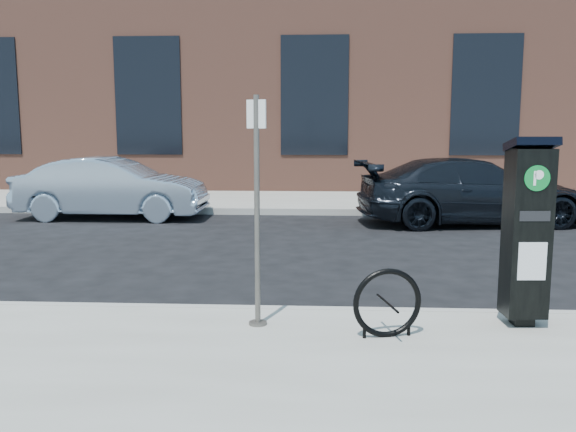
# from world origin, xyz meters

# --- Properties ---
(ground) EXTENTS (120.00, 120.00, 0.00)m
(ground) POSITION_xyz_m (0.00, 0.00, 0.00)
(ground) COLOR black
(ground) RESTS_ON ground
(sidewalk_far) EXTENTS (60.00, 12.00, 0.15)m
(sidewalk_far) POSITION_xyz_m (0.00, 14.00, 0.07)
(sidewalk_far) COLOR gray
(sidewalk_far) RESTS_ON ground
(curb_near) EXTENTS (60.00, 0.12, 0.16)m
(curb_near) POSITION_xyz_m (0.00, -0.02, 0.07)
(curb_near) COLOR #9E9B93
(curb_near) RESTS_ON ground
(curb_far) EXTENTS (60.00, 0.12, 0.16)m
(curb_far) POSITION_xyz_m (0.00, 8.02, 0.07)
(curb_far) COLOR #9E9B93
(curb_far) RESTS_ON ground
(building) EXTENTS (28.00, 10.05, 8.25)m
(building) POSITION_xyz_m (-0.00, 17.00, 4.15)
(building) COLOR brown
(building) RESTS_ON ground
(parking_kiosk) EXTENTS (0.44, 0.40, 1.85)m
(parking_kiosk) POSITION_xyz_m (2.20, -0.45, 1.10)
(parking_kiosk) COLOR black
(parking_kiosk) RESTS_ON sidewalk_near
(sign_pole) EXTENTS (0.19, 0.18, 2.23)m
(sign_pole) POSITION_xyz_m (-0.41, -0.60, 1.26)
(sign_pole) COLOR #5E5753
(sign_pole) RESTS_ON sidewalk_near
(bike_rack) EXTENTS (0.65, 0.20, 0.66)m
(bike_rack) POSITION_xyz_m (0.82, -0.89, 0.47)
(bike_rack) COLOR black
(bike_rack) RESTS_ON sidewalk_near
(car_silver) EXTENTS (4.24, 1.48, 1.40)m
(car_silver) POSITION_xyz_m (-4.57, 7.25, 0.70)
(car_silver) COLOR #92A5BA
(car_silver) RESTS_ON ground
(car_dark) EXTENTS (5.09, 2.55, 1.42)m
(car_dark) POSITION_xyz_m (3.45, 6.87, 0.71)
(car_dark) COLOR black
(car_dark) RESTS_ON ground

